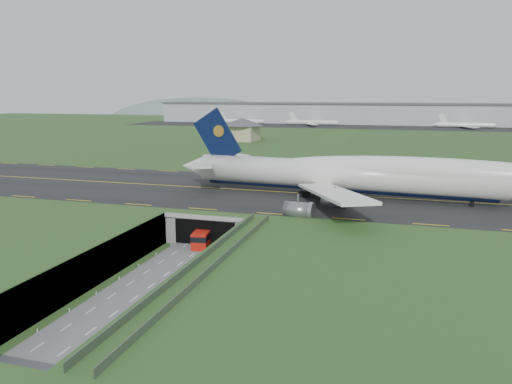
% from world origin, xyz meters
% --- Properties ---
extents(ground, '(900.00, 900.00, 0.00)m').
position_xyz_m(ground, '(0.00, 0.00, 0.00)').
color(ground, '#2B4F1F').
rests_on(ground, ground).
extents(airfield_deck, '(800.00, 800.00, 6.00)m').
position_xyz_m(airfield_deck, '(0.00, 0.00, 3.00)').
color(airfield_deck, gray).
rests_on(airfield_deck, ground).
extents(trench_road, '(12.00, 75.00, 0.20)m').
position_xyz_m(trench_road, '(0.00, -7.50, 0.10)').
color(trench_road, slate).
rests_on(trench_road, ground).
extents(taxiway, '(800.00, 44.00, 0.18)m').
position_xyz_m(taxiway, '(0.00, 33.00, 6.09)').
color(taxiway, black).
rests_on(taxiway, airfield_deck).
extents(tunnel_portal, '(17.00, 22.30, 6.00)m').
position_xyz_m(tunnel_portal, '(0.00, 16.71, 3.33)').
color(tunnel_portal, gray).
rests_on(tunnel_portal, ground).
extents(guideway, '(3.00, 53.00, 7.05)m').
position_xyz_m(guideway, '(11.00, -19.11, 5.32)').
color(guideway, '#A8A8A3').
rests_on(guideway, ground).
extents(jumbo_jet, '(90.84, 58.90, 19.55)m').
position_xyz_m(jumbo_jet, '(28.62, 30.58, 11.25)').
color(jumbo_jet, white).
rests_on(jumbo_jet, ground).
extents(shuttle_tram, '(3.92, 7.99, 3.12)m').
position_xyz_m(shuttle_tram, '(-0.26, 7.92, 1.72)').
color(shuttle_tram, red).
rests_on(shuttle_tram, ground).
extents(service_building, '(21.34, 21.34, 10.96)m').
position_xyz_m(service_building, '(-38.89, 150.21, 12.49)').
color(service_building, tan).
rests_on(service_building, ground).
extents(cargo_terminal, '(320.00, 67.00, 15.60)m').
position_xyz_m(cargo_terminal, '(-0.11, 299.41, 13.96)').
color(cargo_terminal, '#B2B2B2').
rests_on(cargo_terminal, ground).
extents(distant_hills, '(700.00, 91.00, 60.00)m').
position_xyz_m(distant_hills, '(64.38, 430.00, -4.00)').
color(distant_hills, slate).
rests_on(distant_hills, ground).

